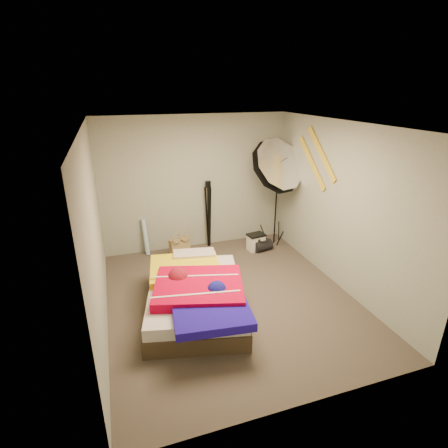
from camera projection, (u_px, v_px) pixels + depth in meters
name	position (u px, v px, depth m)	size (l,w,h in m)	color
floor	(230.00, 298.00, 5.20)	(4.00, 4.00, 0.00)	brown
ceiling	(232.00, 125.00, 4.29)	(4.00, 4.00, 0.00)	silver
wall_back	(195.00, 184.00, 6.51)	(3.50, 3.50, 0.00)	#979E8F
wall_front	(308.00, 298.00, 2.98)	(3.50, 3.50, 0.00)	#979E8F
wall_left	(95.00, 236.00, 4.24)	(4.00, 4.00, 0.00)	#979E8F
wall_right	(340.00, 207.00, 5.26)	(4.00, 4.00, 0.00)	#979E8F
tote_bag	(180.00, 248.00, 6.37)	(0.38, 0.11, 0.38)	tan
wrapping_roll	(146.00, 237.00, 6.47)	(0.08, 0.08, 0.68)	#609ED1
camera_case	(256.00, 243.00, 6.69)	(0.30, 0.21, 0.30)	white
duffel_bag	(263.00, 246.00, 6.67)	(0.21, 0.21, 0.35)	black
wall_stripe_upper	(322.00, 154.00, 5.53)	(0.02, 1.10, 0.10)	gold
wall_stripe_lower	(312.00, 163.00, 5.82)	(0.02, 1.10, 0.10)	gold
bed	(196.00, 294.00, 4.81)	(1.64, 2.15, 0.54)	#403222
photo_umbrella	(276.00, 167.00, 6.28)	(1.20, 0.96, 2.21)	black
camera_tripod	(209.00, 210.00, 6.65)	(0.09, 0.09, 1.31)	black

